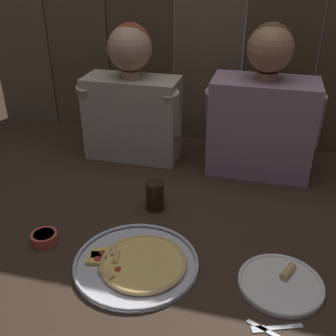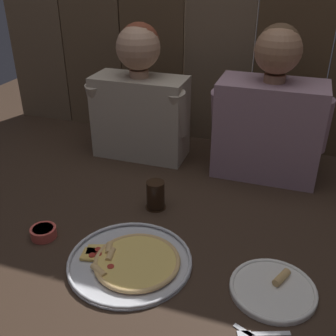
% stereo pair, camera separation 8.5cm
% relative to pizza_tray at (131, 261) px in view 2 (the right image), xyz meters
% --- Properties ---
extents(ground_plane, '(3.20, 3.20, 0.00)m').
position_rel_pizza_tray_xyz_m(ground_plane, '(0.03, 0.19, -0.01)').
color(ground_plane, '#332319').
extents(pizza_tray, '(0.37, 0.37, 0.03)m').
position_rel_pizza_tray_xyz_m(pizza_tray, '(0.00, 0.00, 0.00)').
color(pizza_tray, silver).
rests_on(pizza_tray, ground).
extents(dinner_plate, '(0.24, 0.24, 0.03)m').
position_rel_pizza_tray_xyz_m(dinner_plate, '(0.41, 0.02, -0.00)').
color(dinner_plate, white).
rests_on(dinner_plate, ground).
extents(drinking_glass, '(0.08, 0.08, 0.10)m').
position_rel_pizza_tray_xyz_m(drinking_glass, '(-0.03, 0.30, 0.04)').
color(drinking_glass, black).
rests_on(drinking_glass, ground).
extents(dipping_bowl, '(0.08, 0.08, 0.03)m').
position_rel_pizza_tray_xyz_m(dipping_bowl, '(-0.32, 0.03, 0.01)').
color(dipping_bowl, '#CC4C42').
rests_on(dipping_bowl, ground).
extents(table_fork, '(0.13, 0.06, 0.01)m').
position_rel_pizza_tray_xyz_m(table_fork, '(0.40, -0.13, -0.01)').
color(table_fork, silver).
rests_on(table_fork, ground).
extents(diner_left, '(0.44, 0.20, 0.57)m').
position_rel_pizza_tray_xyz_m(diner_left, '(-0.24, 0.69, 0.25)').
color(diner_left, '#B2A38E').
rests_on(diner_left, ground).
extents(diner_right, '(0.45, 0.22, 0.60)m').
position_rel_pizza_tray_xyz_m(diner_right, '(0.30, 0.69, 0.25)').
color(diner_right, gray).
rests_on(diner_right, ground).
extents(wooden_backdrop_wall, '(2.19, 0.03, 1.21)m').
position_rel_pizza_tray_xyz_m(wooden_backdrop_wall, '(0.03, 0.96, 0.60)').
color(wooden_backdrop_wall, brown).
rests_on(wooden_backdrop_wall, ground).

